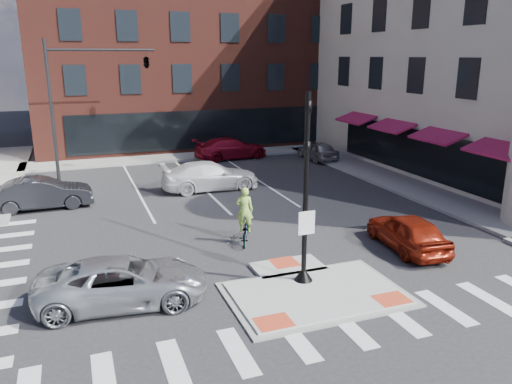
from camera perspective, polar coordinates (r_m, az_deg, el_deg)
name	(u,v)px	position (r m, az deg, el deg)	size (l,w,h in m)	color
ground	(309,289)	(16.12, 6.04, -10.92)	(120.00, 120.00, 0.00)	#28282B
refuge_island	(312,291)	(15.89, 6.47, -11.13)	(5.40, 4.65, 0.13)	gray
sidewalk_e	(401,183)	(29.58, 16.26, 0.99)	(3.00, 24.00, 0.15)	gray
sidewalk_n	(212,154)	(36.85, -5.03, 4.32)	(26.00, 3.00, 0.15)	gray
building_n	(179,47)	(45.88, -8.77, 16.08)	(24.40, 18.40, 15.50)	#58231B
building_far_left	(88,73)	(64.96, -18.67, 12.75)	(10.00, 12.00, 10.00)	slate
building_far_right	(190,64)	(68.68, -7.60, 14.34)	(12.00, 12.00, 12.00)	brown
signal_pole	(305,214)	(15.56, 5.64, -2.52)	(0.60, 0.60, 5.98)	black
mast_arm_signal	(121,71)	(31.04, -15.13, 13.20)	(6.10, 2.24, 8.00)	black
silver_suv	(123,282)	(15.39, -14.98, -9.86)	(2.29, 4.97, 1.38)	#B9BDC1
red_sedan	(408,232)	(19.70, 16.93, -4.36)	(1.63, 4.05, 1.38)	maroon
white_pickup	(210,176)	(27.26, -5.26, 1.85)	(2.15, 5.29, 1.53)	white
bg_car_dark	(42,193)	(25.84, -23.25, -0.14)	(1.60, 4.59, 1.51)	black
bg_car_silver	(318,151)	(35.26, 7.07, 4.73)	(1.56, 3.89, 1.32)	#9FA3A6
bg_car_red	(231,148)	(35.43, -2.88, 5.02)	(2.10, 5.16, 1.50)	maroon
cyclist	(245,224)	(19.43, -1.29, -3.72)	(1.24, 1.89, 2.25)	#3F3F44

